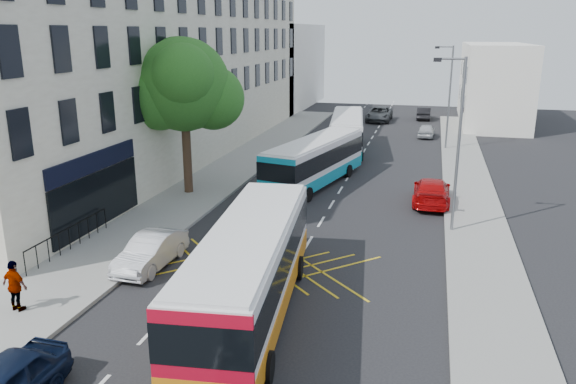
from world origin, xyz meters
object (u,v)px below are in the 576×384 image
Objects in this scene: lamp_far at (448,92)px; parked_car_silver at (151,251)px; bus_far at (347,132)px; distant_car_dark at (424,113)px; distant_car_silver at (426,131)px; street_tree at (183,86)px; red_hatchback at (432,191)px; bus_near at (250,269)px; bus_mid at (315,161)px; distant_car_grey at (379,114)px; pedestrian_far at (15,286)px; lamp_near at (457,137)px.

lamp_far is 1.97× the size of parked_car_silver.
bus_far reaches higher than distant_car_dark.
distant_car_silver is at bearing 105.93° from lamp_far.
street_tree is at bearing 69.21° from distant_car_dark.
parked_car_silver is at bearing -74.00° from street_tree.
red_hatchback is (13.82, 1.63, -5.58)m from street_tree.
bus_far is at bearing 85.76° from bus_near.
street_tree is at bearing 7.18° from red_hatchback.
red_hatchback is at bearing -4.15° from bus_mid.
lamp_far is 1.50× the size of distant_car_grey.
red_hatchback is at bearing -93.30° from lamp_far.
bus_mid is at bearing -98.68° from pedestrian_far.
bus_near is 27.49m from bus_far.
street_tree reaches higher than bus_near.
distant_car_grey is 1.32× the size of distant_car_dark.
street_tree is at bearing 108.14° from parked_car_silver.
street_tree is 1.10× the size of lamp_far.
bus_near is at bearing -95.49° from bus_far.
distant_car_dark is (4.57, 2.46, -0.08)m from distant_car_grey.
lamp_near is at bearing -73.96° from bus_far.
lamp_near reaches higher than bus_near.
lamp_near reaches higher than pedestrian_far.
bus_near is (8.03, -12.94, -4.65)m from street_tree.
distant_car_silver is at bearing 44.97° from bus_far.
distant_car_dark is (5.59, 18.69, -0.87)m from bus_far.
pedestrian_far reaches higher than distant_car_silver.
bus_mid is 19.64m from distant_car_silver.
lamp_far is 2.31× the size of distant_car_silver.
distant_car_dark is at bearing 29.52° from distant_car_grey.
bus_mid is (-7.95, -13.22, -3.11)m from lamp_far.
lamp_far is 0.71× the size of bus_near.
pedestrian_far reaches higher than red_hatchback.
parked_car_silver is at bearing 77.42° from distant_car_dark.
bus_near is at bearing -155.54° from pedestrian_far.
street_tree reaches higher than pedestrian_far.
lamp_near reaches higher than parked_car_silver.
pedestrian_far is at bearing 74.02° from distant_car_silver.
distant_car_grey is (5.25, 40.91, 0.07)m from parked_car_silver.
lamp_far is 35.16m from pedestrian_far.
lamp_far is at bearing 108.84° from distant_car_silver.
street_tree is at bearing -123.52° from bus_far.
red_hatchback is 21.27m from pedestrian_far.
distant_car_dark reaches higher than distant_car_silver.
bus_far is 2.61× the size of parked_car_silver.
bus_near reaches higher than parked_car_silver.
pedestrian_far is at bearing -98.36° from distant_car_grey.
bus_mid is 3.01× the size of distant_car_silver.
lamp_near is 0.77× the size of bus_mid.
bus_mid is 0.99× the size of bus_far.
red_hatchback is at bearing 100.92° from lamp_near.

